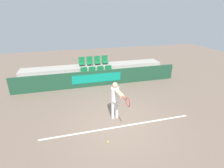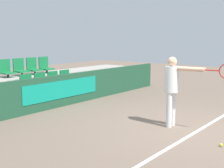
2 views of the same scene
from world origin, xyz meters
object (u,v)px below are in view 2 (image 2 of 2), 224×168
Objects in this scene: stadium_chair_7 at (45,66)px; tennis_ball at (221,145)px; stadium_chair_2 at (55,82)px; stadium_chair_6 at (33,67)px; stadium_chair_1 at (42,83)px; stadium_chair_5 at (20,68)px; tennis_player at (174,84)px; stadium_chair_0 at (28,86)px; stadium_chair_4 at (6,70)px; stadium_chair_3 at (67,80)px.

stadium_chair_7 reaches higher than tennis_ball.
stadium_chair_2 is 1.25m from stadium_chair_7.
stadium_chair_1 is at bearing -116.22° from stadium_chair_6.
tennis_ball is (-0.42, -6.79, -1.01)m from stadium_chair_5.
stadium_chair_2 is 0.35× the size of tennis_player.
stadium_chair_7 is (1.58, 1.07, 0.40)m from stadium_chair_0.
tennis_ball is at bearing -94.20° from stadium_chair_1.
stadium_chair_4 is (-1.05, 1.07, 0.40)m from stadium_chair_2.
stadium_chair_3 is 4.47m from tennis_player.
stadium_chair_2 is 1.00× the size of stadium_chair_6.
stadium_chair_6 is at bearing 82.07° from tennis_ball.
stadium_chair_3 is (1.58, 0.00, 0.00)m from stadium_chair_0.
stadium_chair_0 reaches higher than tennis_ball.
tennis_ball is at bearing -97.93° from stadium_chair_6.
stadium_chair_0 is 1.55m from stadium_chair_6.
stadium_chair_2 and stadium_chair_3 have the same top height.
stadium_chair_6 reaches higher than tennis_ball.
stadium_chair_0 is 1.00× the size of stadium_chair_7.
stadium_chair_2 is 1.00× the size of stadium_chair_7.
stadium_chair_6 is at bearing 81.76° from tennis_player.
stadium_chair_7 is (0.00, 1.07, 0.40)m from stadium_chair_3.
stadium_chair_5 is 0.53m from stadium_chair_6.
stadium_chair_5 reaches higher than stadium_chair_0.
stadium_chair_7 is at bearing 77.78° from tennis_ball.
stadium_chair_0 is at bearing 180.00° from stadium_chair_2.
stadium_chair_6 is (1.05, 0.00, 0.00)m from stadium_chair_4.
stadium_chair_2 reaches higher than tennis_ball.
stadium_chair_3 is 1.00× the size of stadium_chair_4.
stadium_chair_4 is at bearing 180.00° from stadium_chair_5.
stadium_chair_3 is at bearing -45.43° from stadium_chair_5.
stadium_chair_4 is 1.00× the size of stadium_chair_7.
stadium_chair_6 reaches higher than stadium_chair_1.
stadium_chair_4 is 6.87m from tennis_ball.
stadium_chair_3 is at bearing -90.00° from stadium_chair_7.
stadium_chair_5 is at bearing 116.22° from stadium_chair_2.
stadium_chair_5 is 6.88m from tennis_ball.
tennis_ball is (0.10, -5.72, -0.61)m from stadium_chair_0.
stadium_chair_7 is at bearing 0.00° from stadium_chair_6.
stadium_chair_0 is at bearing -90.00° from stadium_chair_4.
stadium_chair_5 reaches higher than tennis_ball.
stadium_chair_7 is (0.53, 0.00, 0.00)m from stadium_chair_6.
stadium_chair_0 is 1.25m from stadium_chair_5.
stadium_chair_1 is (0.53, 0.00, 0.00)m from stadium_chair_0.
stadium_chair_5 reaches higher than stadium_chair_1.
stadium_chair_2 is 0.53m from stadium_chair_3.
stadium_chair_4 reaches higher than tennis_ball.
stadium_chair_6 is 1.00× the size of stadium_chair_7.
stadium_chair_1 is 1.00× the size of stadium_chair_2.
stadium_chair_3 is at bearing 74.27° from tennis_player.
stadium_chair_5 is (-0.53, 1.07, 0.40)m from stadium_chair_2.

